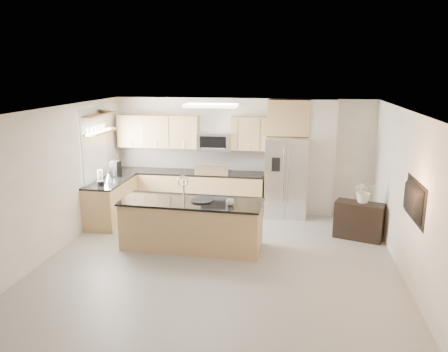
% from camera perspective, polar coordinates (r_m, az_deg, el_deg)
% --- Properties ---
extents(floor, '(6.50, 6.50, 0.00)m').
position_cam_1_polar(floor, '(7.54, -0.84, -11.61)').
color(floor, '#9C9A95').
rests_on(floor, ground).
extents(ceiling, '(6.00, 6.50, 0.02)m').
position_cam_1_polar(ceiling, '(6.85, -0.91, 8.46)').
color(ceiling, silver).
rests_on(ceiling, wall_back).
extents(wall_back, '(6.00, 0.02, 2.60)m').
position_cam_1_polar(wall_back, '(10.22, 2.27, 2.83)').
color(wall_back, white).
rests_on(wall_back, floor).
extents(wall_front, '(6.00, 0.02, 2.60)m').
position_cam_1_polar(wall_front, '(4.14, -8.89, -14.21)').
color(wall_front, white).
rests_on(wall_front, floor).
extents(wall_left, '(0.02, 6.50, 2.60)m').
position_cam_1_polar(wall_left, '(8.14, -22.16, -1.01)').
color(wall_left, white).
rests_on(wall_left, floor).
extents(wall_right, '(0.02, 6.50, 2.60)m').
position_cam_1_polar(wall_right, '(7.22, 23.32, -2.92)').
color(wall_right, white).
rests_on(wall_right, floor).
extents(back_counter, '(3.55, 0.66, 1.44)m').
position_cam_1_polar(back_counter, '(10.32, -4.76, -1.83)').
color(back_counter, tan).
rests_on(back_counter, floor).
extents(left_counter, '(0.66, 1.50, 0.92)m').
position_cam_1_polar(left_counter, '(9.79, -14.56, -3.16)').
color(left_counter, tan).
rests_on(left_counter, floor).
extents(range, '(0.76, 0.64, 1.14)m').
position_cam_1_polar(range, '(10.18, -1.35, -1.99)').
color(range, black).
rests_on(range, floor).
extents(upper_cabinets, '(3.50, 0.33, 0.75)m').
position_cam_1_polar(upper_cabinets, '(10.21, -5.13, 5.76)').
color(upper_cabinets, tan).
rests_on(upper_cabinets, wall_back).
extents(microwave, '(0.76, 0.40, 0.40)m').
position_cam_1_polar(microwave, '(10.05, -1.26, 4.56)').
color(microwave, silver).
rests_on(microwave, upper_cabinets).
extents(refrigerator, '(0.92, 0.78, 1.78)m').
position_cam_1_polar(refrigerator, '(9.87, 8.10, -0.12)').
color(refrigerator, silver).
rests_on(refrigerator, floor).
extents(partition_column, '(0.60, 0.30, 2.60)m').
position_cam_1_polar(partition_column, '(10.03, 12.55, 2.29)').
color(partition_column, beige).
rests_on(partition_column, floor).
extents(window, '(0.04, 1.15, 1.65)m').
position_cam_1_polar(window, '(9.65, -16.63, 3.73)').
color(window, white).
rests_on(window, wall_left).
extents(shelf_lower, '(0.30, 1.20, 0.04)m').
position_cam_1_polar(shelf_lower, '(9.64, -15.81, 5.58)').
color(shelf_lower, '#97653C').
rests_on(shelf_lower, wall_left).
extents(shelf_upper, '(0.30, 1.20, 0.04)m').
position_cam_1_polar(shelf_upper, '(9.60, -15.96, 7.77)').
color(shelf_upper, '#97653C').
rests_on(shelf_upper, wall_left).
extents(ceiling_fixture, '(1.00, 0.50, 0.06)m').
position_cam_1_polar(ceiling_fixture, '(8.49, -1.72, 9.20)').
color(ceiling_fixture, white).
rests_on(ceiling_fixture, ceiling).
extents(island, '(2.63, 1.04, 1.32)m').
position_cam_1_polar(island, '(8.14, -4.22, -6.26)').
color(island, tan).
rests_on(island, floor).
extents(credenza, '(0.99, 0.66, 0.73)m').
position_cam_1_polar(credenza, '(8.94, 17.21, -5.59)').
color(credenza, black).
rests_on(credenza, floor).
extents(cup, '(0.16, 0.16, 0.11)m').
position_cam_1_polar(cup, '(7.71, 0.81, -3.43)').
color(cup, silver).
rests_on(cup, island).
extents(platter, '(0.45, 0.45, 0.02)m').
position_cam_1_polar(platter, '(7.96, -2.95, -3.22)').
color(platter, black).
rests_on(platter, island).
extents(blender, '(0.14, 0.14, 0.33)m').
position_cam_1_polar(blender, '(9.25, -15.85, -0.35)').
color(blender, black).
rests_on(blender, left_counter).
extents(kettle, '(0.18, 0.18, 0.23)m').
position_cam_1_polar(kettle, '(9.50, -14.83, -0.18)').
color(kettle, silver).
rests_on(kettle, left_counter).
extents(coffee_maker, '(0.20, 0.24, 0.33)m').
position_cam_1_polar(coffee_maker, '(10.00, -13.98, 0.89)').
color(coffee_maker, black).
rests_on(coffee_maker, left_counter).
extents(bowl, '(0.49, 0.49, 0.09)m').
position_cam_1_polar(bowl, '(9.82, -15.38, 8.29)').
color(bowl, silver).
rests_on(bowl, shelf_upper).
extents(flower_vase, '(0.69, 0.62, 0.67)m').
position_cam_1_polar(flower_vase, '(8.79, 17.91, -1.21)').
color(flower_vase, white).
rests_on(flower_vase, credenza).
extents(television, '(0.14, 1.08, 0.62)m').
position_cam_1_polar(television, '(7.00, 23.03, -2.97)').
color(television, black).
rests_on(television, wall_right).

